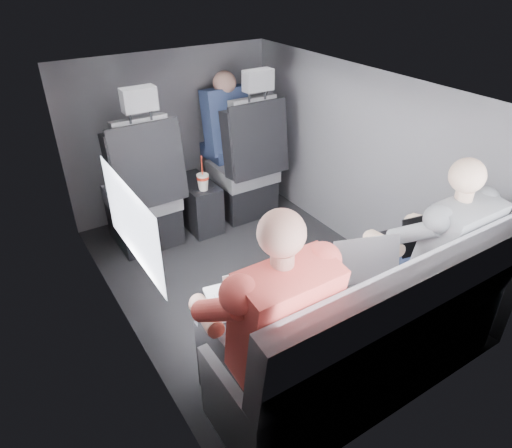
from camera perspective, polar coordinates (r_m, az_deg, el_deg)
floor at (r=3.26m, az=-0.15°, el=-6.86°), size 2.60×2.60×0.00m
ceiling at (r=2.65m, az=-0.19°, el=16.82°), size 2.60×2.60×0.00m
panel_left at (r=2.59m, az=-17.25°, el=-1.38°), size 0.02×2.60×1.35m
panel_right at (r=3.41m, az=12.81°, el=7.40°), size 0.02×2.60×1.35m
panel_front at (r=3.96m, az=-10.51°, el=11.00°), size 1.80×0.02×1.35m
panel_back at (r=2.10m, az=19.56°, el=-10.37°), size 1.80×0.02×1.35m
side_window at (r=2.22m, az=-15.34°, el=0.13°), size 0.02×0.75×0.42m
seatbelt at (r=3.58m, az=0.16°, el=11.48°), size 0.35×0.11×0.59m
front_seat_left at (r=3.53m, az=-13.78°, el=3.16°), size 0.52×0.58×1.26m
front_seat_right at (r=3.87m, az=-1.22°, el=6.62°), size 0.52×0.58×1.26m
center_console at (r=3.80m, az=-7.30°, el=2.51°), size 0.24×0.48×0.41m
rear_bench at (r=2.45m, az=13.72°, el=-13.91°), size 1.60×0.57×0.92m
soda_cup at (r=3.55m, az=-6.66°, el=5.32°), size 0.09×0.09×0.28m
laptop_white at (r=2.13m, az=-0.58°, el=-8.90°), size 0.39×0.38×0.26m
laptop_silver at (r=2.38m, az=11.89°, el=-4.81°), size 0.40×0.41×0.24m
laptop_black at (r=2.68m, az=18.87°, el=-1.61°), size 0.35×0.34×0.23m
passenger_rear_left at (r=1.99m, az=1.03°, el=-12.35°), size 0.51×0.63×1.24m
passenger_rear_right at (r=2.62m, az=20.78°, el=-3.21°), size 0.48×0.60×1.19m
passenger_front_right at (r=3.93m, az=-3.76°, el=12.37°), size 0.38×0.38×0.75m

